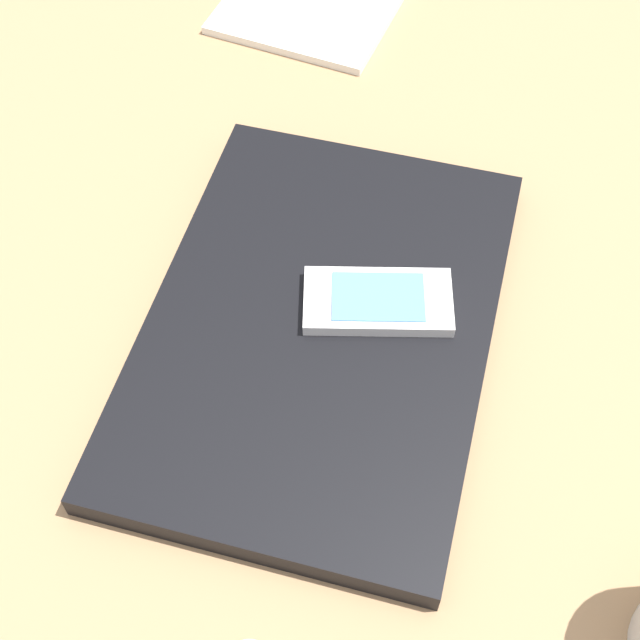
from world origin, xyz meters
The scene contains 4 objects.
desk_surface centered at (0.00, 0.00, 1.50)cm, with size 120.00×80.00×3.00cm, color #9E7751.
laptop_closed centered at (0.78, -3.60, 4.03)cm, with size 35.75×24.42×2.07cm, color black.
cell_phone_on_laptop centered at (2.66, -7.56, 5.58)cm, with size 6.91×11.39×1.10cm.
notepad centered at (39.63, 2.98, 3.40)cm, with size 15.99×16.19×0.80cm, color white.
Camera 1 is at (-37.21, -9.24, 59.17)cm, focal length 51.73 mm.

